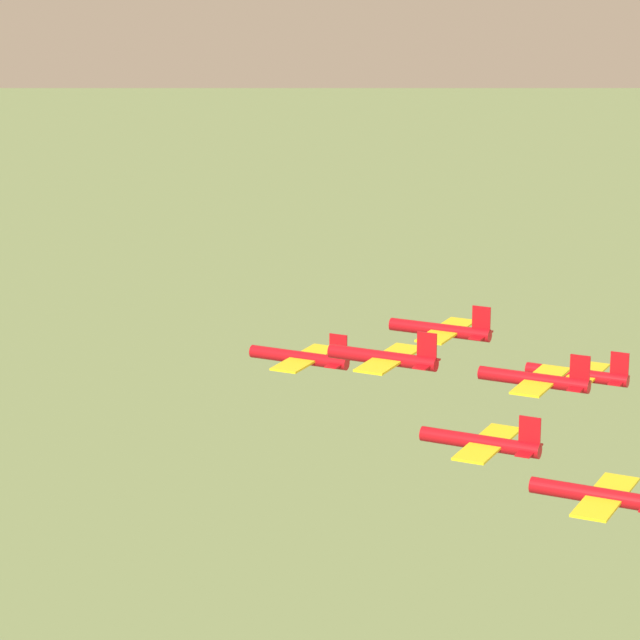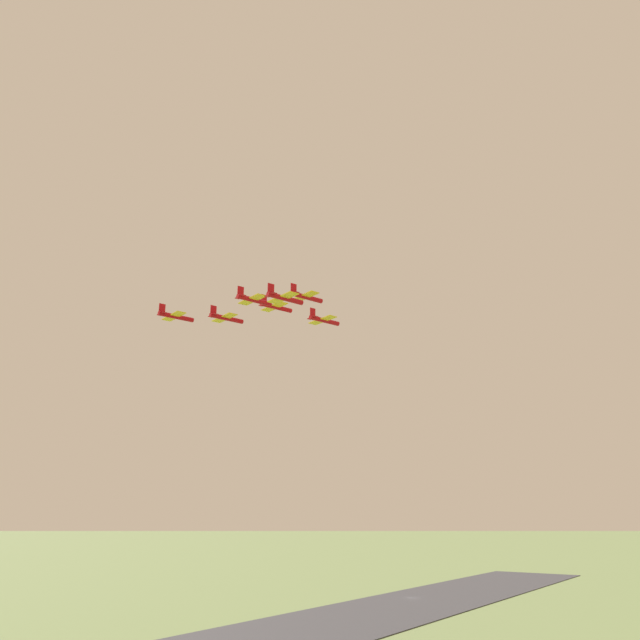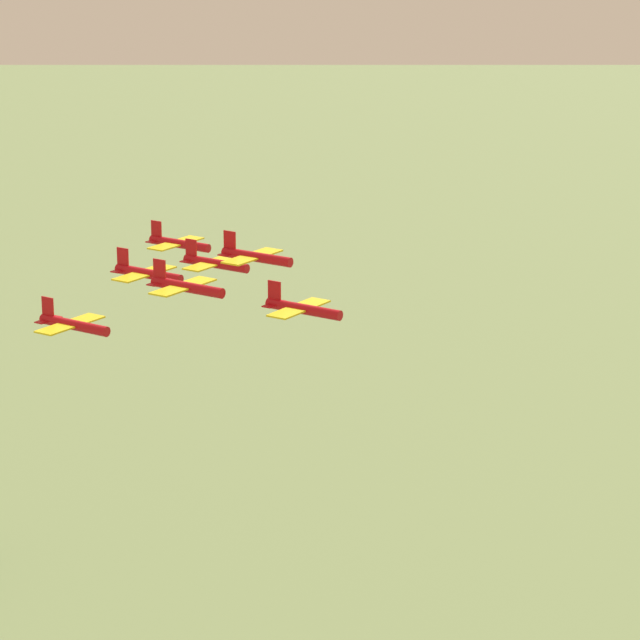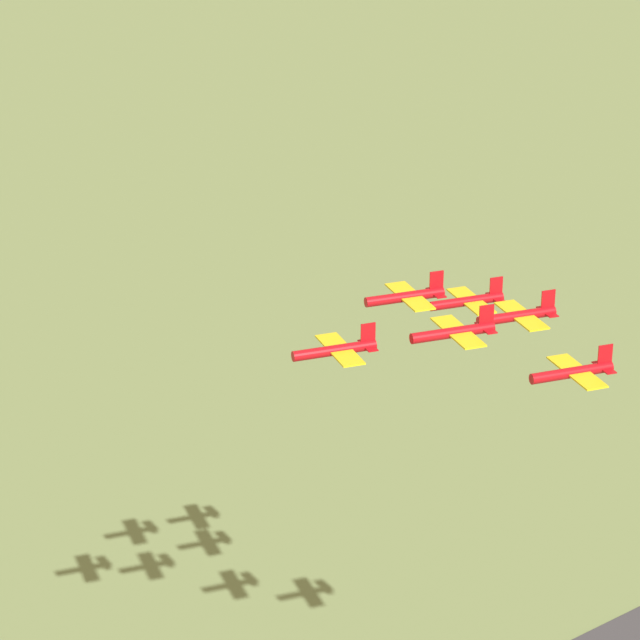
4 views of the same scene
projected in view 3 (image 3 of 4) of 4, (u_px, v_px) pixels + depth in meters
jet_0 at (301, 308)px, 160.93m from camera, size 8.85×9.06×3.11m
jet_1 at (254, 256)px, 170.81m from camera, size 8.85×9.06×3.11m
jet_2 at (185, 286)px, 160.99m from camera, size 8.85×9.06×3.11m
jet_3 at (214, 263)px, 182.48m from camera, size 8.85×9.06×3.11m
jet_4 at (146, 273)px, 172.06m from camera, size 8.85×9.06×3.11m
jet_5 at (72, 324)px, 162.87m from camera, size 8.85×9.06×3.11m
jet_6 at (177, 243)px, 193.22m from camera, size 8.85×9.06×3.11m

